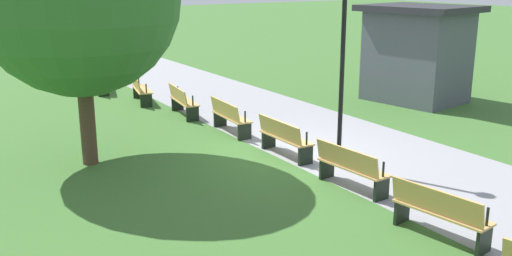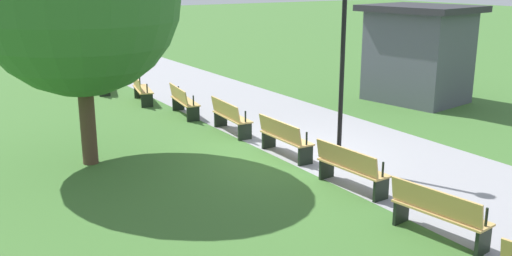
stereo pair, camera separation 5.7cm
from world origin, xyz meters
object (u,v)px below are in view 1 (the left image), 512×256
object	(u,v)px
bench_3	(182,101)
bench_7	(439,212)
bench_4	(229,116)
kiosk	(417,53)
bench_2	(140,89)
bench_1	(100,80)
bench_6	(351,167)
bench_5	(284,137)
bench_0	(63,72)
lamp_post	(344,31)
person_seated	(67,67)

from	to	relation	value
bench_3	bench_7	bearing A→B (deg)	7.91
bench_4	kiosk	distance (m)	7.35
bench_2	bench_7	bearing A→B (deg)	13.84
bench_1	bench_6	world-z (taller)	same
bench_2	bench_4	bearing A→B (deg)	19.75
bench_5	kiosk	xyz separation A→B (m)	(-2.71, 7.17, 1.14)
bench_0	bench_6	size ratio (longest dim) A/B	1.02
bench_5	bench_4	bearing A→B (deg)	-178.03
lamp_post	kiosk	world-z (taller)	lamp_post
bench_7	bench_3	bearing A→B (deg)	172.09
bench_2	bench_6	distance (m)	9.69
bench_4	lamp_post	size ratio (longest dim) A/B	0.38
bench_4	bench_1	bearing A→B (deg)	-166.19
bench_5	bench_7	world-z (taller)	same
bench_3	bench_5	bearing A→B (deg)	11.85
bench_3	kiosk	bearing A→B (deg)	82.01
bench_0	bench_3	xyz separation A→B (m)	(7.07, 1.74, 0.00)
bench_4	bench_7	distance (m)	7.28
bench_2	bench_4	world-z (taller)	same
bench_6	person_seated	world-z (taller)	person_seated
bench_7	person_seated	distance (m)	16.86
bench_0	person_seated	xyz separation A→B (m)	(-0.03, 0.16, 0.17)
bench_0	lamp_post	distance (m)	13.64
bench_4	bench_3	bearing A→B (deg)	-170.13
person_seated	lamp_post	distance (m)	13.60
bench_1	bench_3	distance (m)	4.86
bench_4	bench_6	bearing A→B (deg)	3.96
bench_3	bench_5	world-z (taller)	same
bench_0	bench_1	distance (m)	2.43
bench_0	bench_2	world-z (taller)	same
bench_4	bench_6	xyz separation A→B (m)	(4.86, 0.00, 0.00)
lamp_post	person_seated	bearing A→B (deg)	-169.05
bench_3	lamp_post	bearing A→B (deg)	16.99
bench_2	bench_7	distance (m)	12.10
bench_3	bench_6	size ratio (longest dim) A/B	1.01
bench_5	kiosk	world-z (taller)	kiosk
bench_0	person_seated	bearing A→B (deg)	118.72
bench_4	lamp_post	bearing A→B (deg)	15.11
bench_7	lamp_post	distance (m)	4.53
kiosk	bench_3	bearing A→B (deg)	-115.87
bench_0	bench_5	size ratio (longest dim) A/B	1.04
bench_0	bench_6	xyz separation A→B (m)	(14.35, 1.99, 0.00)
bench_6	kiosk	size ratio (longest dim) A/B	0.44
bench_6	bench_5	bearing A→B (deg)	174.07
bench_6	person_seated	xyz separation A→B (m)	(-14.37, -1.83, 0.17)
person_seated	kiosk	xyz separation A→B (m)	(9.23, 9.08, 0.97)
bench_6	lamp_post	size ratio (longest dim) A/B	0.38
bench_4	bench_5	bearing A→B (deg)	5.93
bench_0	bench_6	distance (m)	14.48
bench_1	bench_6	distance (m)	12.10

